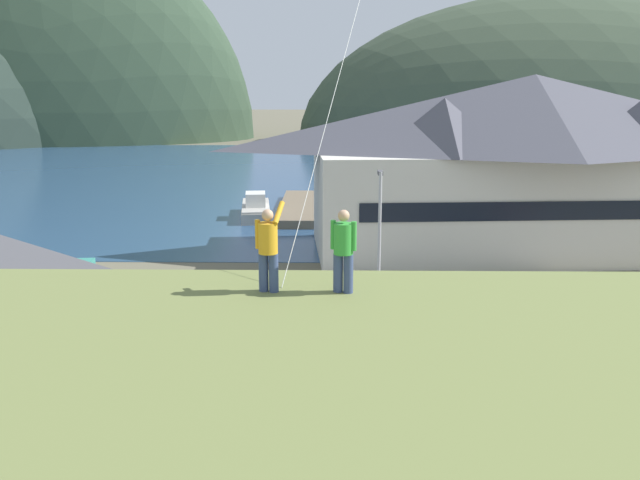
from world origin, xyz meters
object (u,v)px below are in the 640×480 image
Objects in this scene: parked_car_front_row_silver at (612,316)px; person_companion at (344,248)px; moored_boat_wharfside at (256,209)px; harbor_lodge at (531,160)px; parked_car_front_row_end at (597,353)px; parked_car_mid_row_far at (170,363)px; person_kite_flyer at (268,247)px; wharf_dock at (299,208)px; parked_car_mid_row_center at (345,353)px; parking_light_pole at (380,226)px; parked_car_corner_spot at (478,375)px; parked_car_front_row_red at (340,307)px.

parked_car_front_row_silver is 19.25m from person_companion.
moored_boat_wharfside is 4.20× the size of person_companion.
parked_car_front_row_end is at bearing -98.60° from harbor_lodge.
moored_boat_wharfside is 32.54m from parked_car_front_row_silver.
person_kite_flyer is (4.41, -8.55, 6.33)m from parked_car_mid_row_far.
person_companion is (3.03, -43.48, 7.03)m from wharf_dock.
person_companion reaches higher than parked_car_front_row_silver.
parked_car_mid_row_far is at bearing -170.52° from parked_car_mid_row_center.
person_companion is at bearing -1.43° from person_kite_flyer.
harbor_lodge is at bearing 45.97° from parking_light_pole.
parked_car_front_row_silver is at bearing 16.55° from parked_car_mid_row_far.
wharf_dock is 2.30× the size of parking_light_pole.
parked_car_front_row_silver is (18.28, -26.92, 0.34)m from moored_boat_wharfside.
wharf_dock is 34.03m from parked_car_mid_row_center.
parked_car_mid_row_center is at bearing 157.36° from parked_car_corner_spot.
moored_boat_wharfside is (-3.47, -2.71, 0.37)m from wharf_dock.
harbor_lodge is 6.87× the size of parked_car_front_row_red.
parked_car_front_row_end is 12.06m from parking_light_pole.
person_companion is at bearing -130.36° from parked_car_front_row_silver.
moored_boat_wharfside is at bearing 96.94° from person_kite_flyer.
person_kite_flyer is (-1.73, -14.82, 6.33)m from parked_car_front_row_red.
parked_car_mid_row_far is 11.51m from person_kite_flyer.
parked_car_mid_row_center is at bearing -159.81° from parked_car_front_row_silver.
person_companion is at bearing -112.99° from harbor_lodge.
person_kite_flyer is at bearing -129.23° from parked_car_corner_spot.
harbor_lodge is at bearing 48.64° from parked_car_mid_row_far.
person_kite_flyer reaches higher than parked_car_corner_spot.
parked_car_front_row_end reaches higher than wharf_dock.
harbor_lodge is 6.88× the size of parked_car_front_row_end.
parking_light_pole is (-9.63, 4.99, 2.82)m from parked_car_front_row_silver.
parked_car_corner_spot is at bearing -57.21° from parked_car_front_row_red.
wharf_dock is 3.46× the size of parked_car_front_row_end.
parked_car_mid_row_center is at bearing -179.11° from parked_car_front_row_end.
parked_car_corner_spot is 11.73m from parking_light_pole.
person_kite_flyer is at bearing -115.50° from harbor_lodge.
wharf_dock is at bearing 110.50° from parked_car_front_row_end.
parked_car_front_row_silver is at bearing -4.95° from parked_car_front_row_red.
parked_car_front_row_silver is (2.21, 4.09, 0.00)m from parked_car_front_row_end.
parked_car_corner_spot is at bearing 58.48° from person_companion.
parking_light_pole is at bearing 63.73° from parked_car_front_row_red.
parked_car_mid_row_far is at bearing -163.45° from parked_car_front_row_silver.
harbor_lodge is 22.72m from moored_boat_wharfside.
harbor_lodge reaches higher than parked_car_front_row_end.
parked_car_corner_spot is 2.33× the size of person_kite_flyer.
harbor_lodge reaches higher than parked_car_corner_spot.
parked_car_front_row_red is at bearing 89.31° from person_companion.
person_kite_flyer is (-3.69, -18.81, 3.51)m from parking_light_pole.
person_companion reaches higher than parked_car_front_row_end.
person_companion is (-0.18, -14.86, 6.31)m from parked_car_front_row_red.
moored_boat_wharfside is at bearing -142.03° from wharf_dock.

